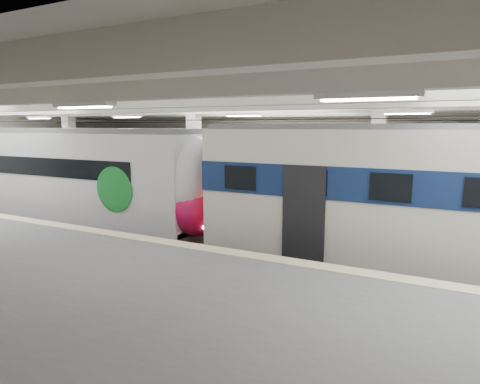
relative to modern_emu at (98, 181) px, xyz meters
The scene contains 4 objects.
station_hall 6.29m from the modern_emu, 16.27° to the right, with size 36.00×24.00×5.75m.
modern_emu is the anchor object (origin of this frame).
older_rer 12.99m from the modern_emu, ahead, with size 13.85×3.06×4.55m.
far_train 5.87m from the modern_emu, 110.48° to the left, with size 12.93×2.87×4.16m.
Camera 1 is at (7.05, -12.50, 4.48)m, focal length 30.00 mm.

